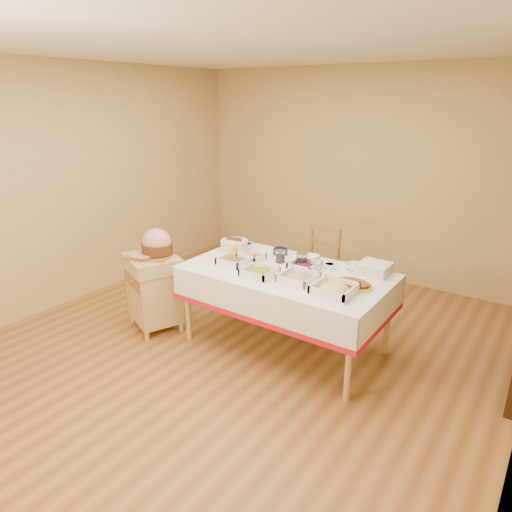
{
  "coord_description": "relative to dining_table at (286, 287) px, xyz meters",
  "views": [
    {
      "loc": [
        2.26,
        -2.95,
        2.22
      ],
      "look_at": [
        0.04,
        0.2,
        0.87
      ],
      "focal_mm": 32.0,
      "sensor_mm": 36.0,
      "label": 1
    }
  ],
  "objects": [
    {
      "name": "serving_dish_a",
      "position": [
        -0.46,
        -0.15,
        0.2
      ],
      "size": [
        0.27,
        0.27,
        0.12
      ],
      "color": "white",
      "rests_on": "dining_table"
    },
    {
      "name": "small_bowl_left",
      "position": [
        -0.65,
        0.3,
        0.19
      ],
      "size": [
        0.12,
        0.12,
        0.05
      ],
      "color": "white",
      "rests_on": "dining_table"
    },
    {
      "name": "serving_dish_d",
      "position": [
        0.57,
        -0.21,
        0.2
      ],
      "size": [
        0.31,
        0.31,
        0.12
      ],
      "color": "white",
      "rests_on": "dining_table"
    },
    {
      "name": "bowl_white_imported",
      "position": [
        0.03,
        0.41,
        0.18
      ],
      "size": [
        0.14,
        0.14,
        0.03
      ],
      "primitive_type": "imported",
      "rotation": [
        0.0,
        0.0,
        0.01
      ],
      "color": "white",
      "rests_on": "dining_table"
    },
    {
      "name": "ham_on_board",
      "position": [
        -1.23,
        -0.39,
        0.28
      ],
      "size": [
        0.42,
        0.4,
        0.28
      ],
      "color": "olive",
      "rests_on": "butcher_cart"
    },
    {
      "name": "bowl_small_imported",
      "position": [
        0.49,
        0.37,
        0.19
      ],
      "size": [
        0.22,
        0.22,
        0.05
      ],
      "primitive_type": "imported",
      "rotation": [
        0.0,
        0.0,
        -0.39
      ],
      "color": "white",
      "rests_on": "dining_table"
    },
    {
      "name": "bread_basket",
      "position": [
        -0.74,
        0.2,
        0.21
      ],
      "size": [
        0.28,
        0.28,
        0.12
      ],
      "color": "silver",
      "rests_on": "dining_table"
    },
    {
      "name": "preserve_jar_right",
      "position": [
        0.08,
        0.14,
        0.22
      ],
      "size": [
        0.11,
        0.11,
        0.14
      ],
      "color": "silver",
      "rests_on": "dining_table"
    },
    {
      "name": "small_bowl_right",
      "position": [
        0.3,
        0.26,
        0.19
      ],
      "size": [
        0.1,
        0.1,
        0.05
      ],
      "color": "white",
      "rests_on": "dining_table"
    },
    {
      "name": "mustard_bottle",
      "position": [
        -0.54,
        -0.04,
        0.24
      ],
      "size": [
        0.06,
        0.06,
        0.18
      ],
      "color": "yellow",
      "rests_on": "dining_table"
    },
    {
      "name": "plate_stack",
      "position": [
        0.67,
        0.38,
        0.21
      ],
      "size": [
        0.26,
        0.26,
        0.09
      ],
      "color": "white",
      "rests_on": "dining_table"
    },
    {
      "name": "dining_chair",
      "position": [
        -0.13,
        0.8,
        -0.1
      ],
      "size": [
        0.52,
        0.5,
        0.96
      ],
      "color": "olive",
      "rests_on": "ground"
    },
    {
      "name": "butcher_cart",
      "position": [
        -1.27,
        -0.42,
        -0.17
      ],
      "size": [
        0.67,
        0.62,
        0.76
      ],
      "color": "tan",
      "rests_on": "ground"
    },
    {
      "name": "serving_dish_c",
      "position": [
        0.22,
        -0.17,
        0.2
      ],
      "size": [
        0.28,
        0.28,
        0.12
      ],
      "color": "white",
      "rests_on": "dining_table"
    },
    {
      "name": "dining_table",
      "position": [
        0.0,
        0.0,
        0.0
      ],
      "size": [
        1.82,
        1.02,
        0.76
      ],
      "color": "tan",
      "rests_on": "ground"
    },
    {
      "name": "serving_dish_f",
      "position": [
        0.13,
        0.1,
        0.2
      ],
      "size": [
        0.25,
        0.24,
        0.11
      ],
      "color": "white",
      "rests_on": "dining_table"
    },
    {
      "name": "small_bowl_mid",
      "position": [
        -0.28,
        0.35,
        0.2
      ],
      "size": [
        0.15,
        0.15,
        0.06
      ],
      "color": "navy",
      "rests_on": "dining_table"
    },
    {
      "name": "brass_platter",
      "position": [
        0.63,
        0.0,
        0.18
      ],
      "size": [
        0.33,
        0.23,
        0.04
      ],
      "color": "gold",
      "rests_on": "dining_table"
    },
    {
      "name": "room_shell",
      "position": [
        -0.3,
        -0.3,
        0.7
      ],
      "size": [
        5.0,
        5.0,
        5.0
      ],
      "color": "#9B6330",
      "rests_on": "ground"
    },
    {
      "name": "serving_dish_b",
      "position": [
        -0.12,
        -0.24,
        0.2
      ],
      "size": [
        0.26,
        0.26,
        0.11
      ],
      "color": "white",
      "rests_on": "dining_table"
    },
    {
      "name": "preserve_jar_left",
      "position": [
        -0.16,
        0.15,
        0.21
      ],
      "size": [
        0.09,
        0.09,
        0.12
      ],
      "color": "silver",
      "rests_on": "dining_table"
    },
    {
      "name": "serving_dish_e",
      "position": [
        -0.41,
        0.04,
        0.19
      ],
      "size": [
        0.22,
        0.21,
        0.1
      ],
      "color": "white",
      "rests_on": "dining_table"
    }
  ]
}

